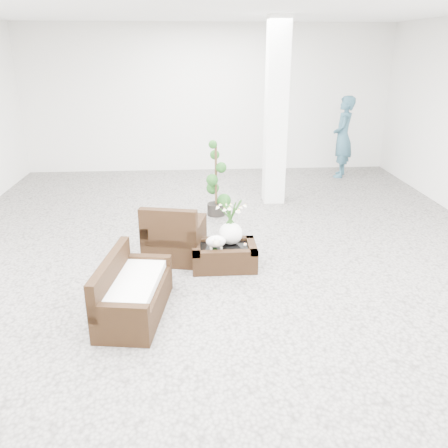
{
  "coord_description": "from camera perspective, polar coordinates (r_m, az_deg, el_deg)",
  "views": [
    {
      "loc": [
        -0.42,
        -6.2,
        2.95
      ],
      "look_at": [
        0.0,
        -0.1,
        0.62
      ],
      "focal_mm": 37.36,
      "sensor_mm": 36.0,
      "label": 1
    }
  ],
  "objects": [
    {
      "name": "armchair",
      "position": [
        6.86,
        -6.07,
        -0.78
      ],
      "size": [
        0.96,
        0.94,
        0.87
      ],
      "primitive_type": "cube",
      "rotation": [
        0.0,
        0.0,
        2.93
      ],
      "color": "#311D0E",
      "rests_on": "ground"
    },
    {
      "name": "planter_narcissus",
      "position": [
        6.53,
        0.83,
        0.83
      ],
      "size": [
        0.44,
        0.44,
        0.8
      ],
      "primitive_type": null,
      "color": "white",
      "rests_on": "coffee_table"
    },
    {
      "name": "loveseat",
      "position": [
        5.52,
        -10.95,
        -7.58
      ],
      "size": [
        0.82,
        1.41,
        0.71
      ],
      "primitive_type": "cube",
      "rotation": [
        0.0,
        0.0,
        1.42
      ],
      "color": "#311D0E",
      "rests_on": "ground"
    },
    {
      "name": "ground",
      "position": [
        6.88,
        -0.06,
        -4.54
      ],
      "size": [
        11.0,
        11.0,
        0.0
      ],
      "primitive_type": "plane",
      "color": "gray",
      "rests_on": "ground"
    },
    {
      "name": "sheep_figurine",
      "position": [
        6.44,
        -0.99,
        -2.29
      ],
      "size": [
        0.28,
        0.23,
        0.21
      ],
      "primitive_type": "ellipsoid",
      "color": "white",
      "rests_on": "coffee_table"
    },
    {
      "name": "coffee_table",
      "position": [
        6.64,
        0.01,
        -4.0
      ],
      "size": [
        0.9,
        0.6,
        0.31
      ],
      "primitive_type": "cube",
      "color": "#311D0E",
      "rests_on": "ground"
    },
    {
      "name": "column",
      "position": [
        9.22,
        6.38,
        13.26
      ],
      "size": [
        0.4,
        0.4,
        3.5
      ],
      "primitive_type": "cube",
      "color": "white",
      "rests_on": "ground"
    },
    {
      "name": "shopper",
      "position": [
        11.57,
        14.34,
        10.27
      ],
      "size": [
        0.68,
        0.81,
        1.9
      ],
      "primitive_type": "imported",
      "rotation": [
        0.0,
        0.0,
        -1.94
      ],
      "color": "#325C70",
      "rests_on": "ground"
    },
    {
      "name": "topiary",
      "position": [
        8.54,
        -0.99,
        5.51
      ],
      "size": [
        0.37,
        0.37,
        1.38
      ],
      "primitive_type": null,
      "color": "#1A4716",
      "rests_on": "ground"
    },
    {
      "name": "tealight",
      "position": [
        6.62,
        2.6,
        -2.5
      ],
      "size": [
        0.04,
        0.04,
        0.03
      ],
      "primitive_type": "cylinder",
      "color": "white",
      "rests_on": "coffee_table"
    }
  ]
}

